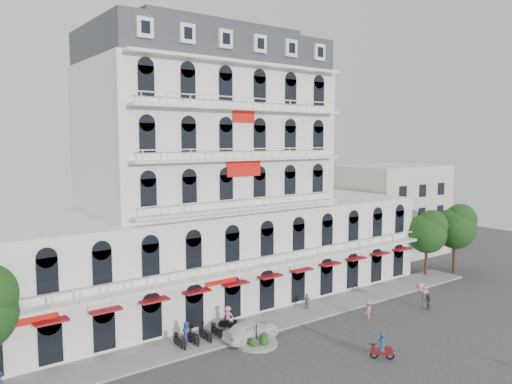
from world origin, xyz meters
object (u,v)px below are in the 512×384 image
(parked_car, at_px, (251,330))
(rider_east, at_px, (382,346))
(rider_center, at_px, (228,318))
(balloon_vendor, at_px, (426,297))

(parked_car, height_order, rider_east, rider_east)
(rider_center, xyz_separation_m, balloon_vendor, (17.24, -6.48, 0.16))
(parked_car, distance_m, balloon_vendor, 17.20)
(parked_car, distance_m, rider_east, 9.89)
(parked_car, distance_m, rider_center, 2.60)
(parked_car, bearing_deg, balloon_vendor, -105.64)
(rider_center, distance_m, balloon_vendor, 18.42)
(rider_east, bearing_deg, rider_center, -15.50)
(parked_car, xyz_separation_m, rider_center, (-0.50, 2.53, 0.32))
(parked_car, relative_size, rider_east, 2.39)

